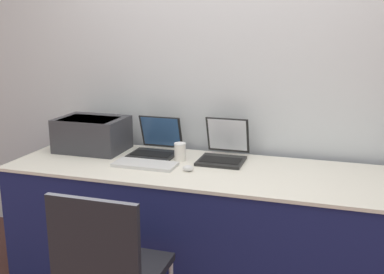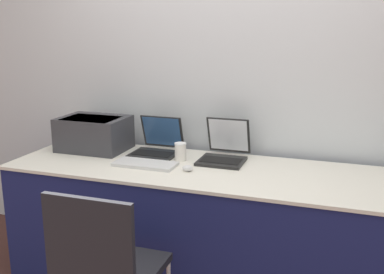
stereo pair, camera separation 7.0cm
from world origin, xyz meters
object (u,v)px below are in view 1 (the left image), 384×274
Objects in this scene: printer at (92,133)px; laptop_right at (224,151)px; coffee_cup at (180,152)px; laptop_left at (156,146)px; chair at (109,265)px; mouse at (188,168)px; external_keyboard at (145,164)px.

laptop_right is (0.93, 0.05, -0.07)m from printer.
laptop_right reaches higher than coffee_cup.
laptop_left is 0.47m from laptop_right.
coffee_cup is 0.97m from chair.
laptop_right is at bearing 21.00° from coffee_cup.
laptop_right is 5.40× the size of mouse.
mouse is 0.79m from chair.
chair is (-0.31, -1.02, -0.32)m from laptop_right.
external_keyboard is at bearing -147.17° from laptop_right.
laptop_left reaches higher than coffee_cup.
laptop_right is (0.47, 0.00, 0.00)m from laptop_left.
laptop_left is 0.91× the size of laptop_right.
mouse is at bearing -59.34° from coffee_cup.
laptop_right is 3.08× the size of coffee_cup.
laptop_left reaches higher than mouse.
external_keyboard is 0.80m from chair.
mouse is at bearing -42.64° from laptop_left.
chair reaches higher than mouse.
mouse is (0.29, -0.02, 0.01)m from external_keyboard.
external_keyboard is 3.38× the size of coffee_cup.
mouse is at bearing -17.97° from printer.
printer is 0.51× the size of chair.
external_keyboard is (-0.43, -0.28, -0.05)m from laptop_right.
external_keyboard is (0.50, -0.23, -0.12)m from printer.
printer is 3.95× the size of coffee_cup.
laptop_left reaches higher than chair.
external_keyboard is at bearing 175.34° from mouse.
chair is (0.62, -0.97, -0.39)m from printer.
external_keyboard is 5.93× the size of mouse.
chair is at bearing -106.91° from laptop_right.
laptop_right is at bearing 64.48° from mouse.
coffee_cup is at bearing -25.73° from laptop_left.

